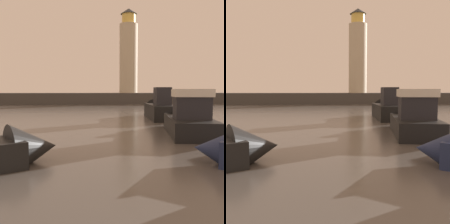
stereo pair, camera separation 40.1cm
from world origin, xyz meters
The scene contains 5 objects.
ground_plane centered at (0.00, 27.63, 0.00)m, with size 220.00×220.00×0.00m, color #4C4742.
breakwater centered at (0.00, 55.26, 1.15)m, with size 79.92×6.36×2.30m, color #423F3D.
lighthouse centered at (5.93, 55.26, 10.55)m, with size 3.77×3.77×17.43m.
motorboat_2 centered at (4.72, 26.10, 0.95)m, with size 2.97×8.82×3.49m.
motorboat_3 centered at (4.19, 16.70, 0.86)m, with size 4.17×8.92×3.63m.
Camera 2 is at (-2.28, -1.80, 2.91)m, focal length 43.54 mm.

